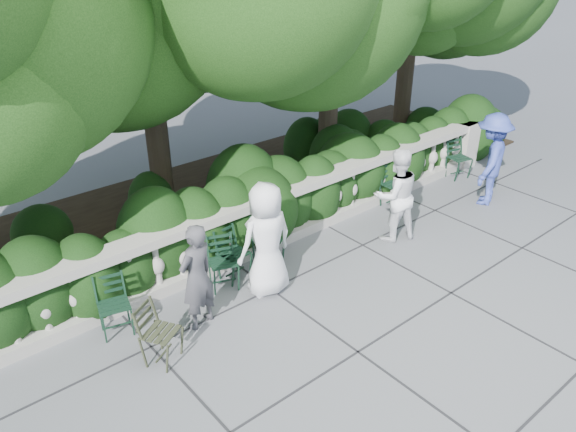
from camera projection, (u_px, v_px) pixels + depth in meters
ground at (332, 301)px, 8.18m from camera, size 90.00×90.00×0.00m
balustrade at (257, 226)px, 9.17m from camera, size 12.00×0.44×1.00m
shrub_hedge at (218, 225)px, 10.21m from camera, size 15.00×2.60×1.70m
chair_a at (121, 339)px, 7.45m from camera, size 0.54×0.57×0.84m
chair_b at (241, 282)px, 8.62m from camera, size 0.49×0.53×0.84m
chair_c at (227, 293)px, 8.37m from camera, size 0.58×0.60×0.84m
chair_d at (398, 208)px, 10.79m from camera, size 0.45×0.49×0.84m
chair_e at (273, 268)px, 8.96m from camera, size 0.52×0.55×0.84m
chair_f at (461, 180)px, 11.96m from camera, size 0.54×0.57×0.84m
chair_weathered at (175, 363)px, 7.05m from camera, size 0.62×0.64×0.84m
person_businessman at (266, 240)px, 8.02m from camera, size 0.88×0.60×1.75m
person_woman_grey at (197, 277)px, 7.38m from camera, size 0.64×0.50×1.54m
person_casual_man at (396, 195)px, 9.42m from camera, size 0.96×0.86×1.64m
person_older_blue at (490, 159)px, 10.62m from camera, size 1.32×1.04×1.79m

